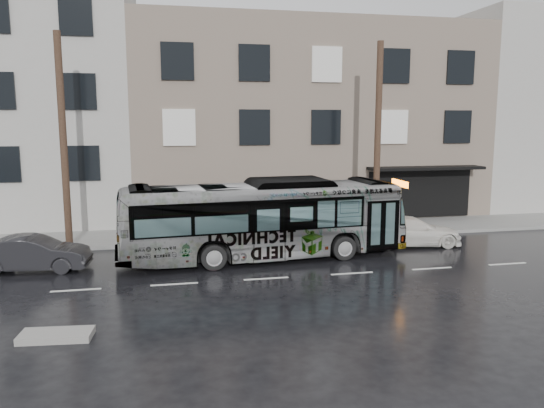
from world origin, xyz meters
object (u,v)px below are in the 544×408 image
at_px(utility_pole_rear, 63,142).
at_px(white_sedan, 411,231).
at_px(utility_pole_front, 378,140).
at_px(dark_sedan, 33,254).
at_px(sign_post, 397,208).
at_px(bus, 263,219).

height_order(utility_pole_rear, white_sedan, utility_pole_rear).
xyz_separation_m(utility_pole_front, dark_sedan, (-14.77, -3.08, -3.99)).
height_order(sign_post, bus, bus).
xyz_separation_m(utility_pole_front, utility_pole_rear, (-14.00, 0.00, 0.00)).
xyz_separation_m(utility_pole_rear, bus, (7.91, -3.00, -3.05)).
distance_m(utility_pole_front, white_sedan, 4.60).
bearing_deg(bus, sign_post, -71.86).
xyz_separation_m(bus, dark_sedan, (-8.68, -0.08, -0.94)).
bearing_deg(dark_sedan, utility_pole_rear, -9.40).
bearing_deg(utility_pole_front, utility_pole_rear, 180.00).
bearing_deg(utility_pole_front, sign_post, 0.00).
relative_size(bus, white_sedan, 2.58).
bearing_deg(utility_pole_front, dark_sedan, -168.22).
relative_size(utility_pole_rear, sign_post, 3.75).
xyz_separation_m(white_sedan, dark_sedan, (-15.58, -0.96, 0.01)).
distance_m(sign_post, dark_sedan, 16.18).
relative_size(sign_post, white_sedan, 0.54).
xyz_separation_m(utility_pole_rear, sign_post, (15.10, 0.00, -3.30)).
xyz_separation_m(bus, white_sedan, (6.90, 0.88, -0.96)).
bearing_deg(bus, white_sedan, -87.26).
relative_size(bus, dark_sedan, 2.86).
distance_m(utility_pole_front, dark_sedan, 15.60).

